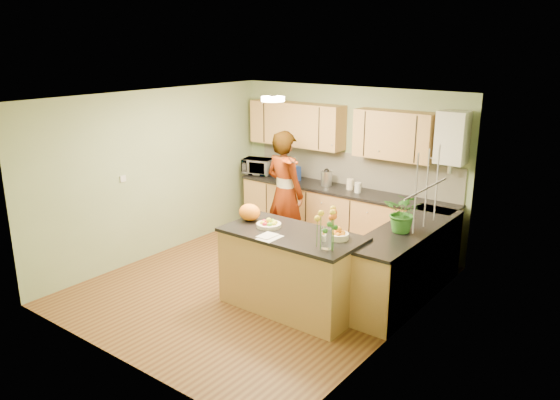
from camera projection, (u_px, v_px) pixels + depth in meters
The scene contains 28 objects.
floor at pixel (260, 285), 7.34m from camera, with size 4.50×4.50×0.00m, color #553018.
ceiling at pixel (258, 98), 6.64m from camera, with size 4.00×4.50×0.02m, color white.
wall_back at pixel (348, 165), 8.71m from camera, with size 4.00×0.02×2.50m, color gray.
wall_front at pixel (111, 247), 5.27m from camera, with size 4.00×0.02×2.50m, color gray.
wall_left at pixel (156, 174), 8.16m from camera, with size 0.02×4.50×2.50m, color gray.
wall_right at pixel (403, 227), 5.83m from camera, with size 0.02×4.50×2.50m, color gray.
back_counter at pixel (342, 218), 8.64m from camera, with size 3.64×0.62×0.94m.
right_counter at pixel (406, 263), 6.87m from camera, with size 0.62×2.24×0.94m.
splashback at pixel (353, 170), 8.65m from camera, with size 3.60×0.02×0.52m, color silver.
upper_cabinets at pixel (334, 128), 8.51m from camera, with size 3.20×0.34×0.70m.
boiler at pixel (452, 138), 7.42m from camera, with size 0.40×0.30×0.86m.
window_right at pixel (427, 188), 6.21m from camera, with size 0.01×1.30×1.05m.
light_switch at pixel (123, 179), 7.67m from camera, with size 0.02×0.09×0.09m, color silver.
ceiling_lamp at pixel (273, 99), 6.88m from camera, with size 0.30×0.30×0.07m.
peninsula_island at pixel (292, 270), 6.62m from camera, with size 1.70×0.87×0.97m.
fruit_dish at pixel (269, 223), 6.67m from camera, with size 0.30×0.30×0.11m.
orange_bowl at pixel (338, 234), 6.26m from camera, with size 0.24×0.24×0.14m.
flower_vase at pixel (327, 219), 5.90m from camera, with size 0.28×0.28×0.51m.
orange_bag at pixel (250, 212), 6.90m from camera, with size 0.29×0.24×0.22m, color orange.
papers at pixel (270, 237), 6.31m from camera, with size 0.21×0.29×0.01m, color silver.
violinist at pixel (285, 193), 8.22m from camera, with size 0.70×0.46×1.91m, color tan.
violin at pixel (287, 160), 7.78m from camera, with size 0.56×0.23×0.11m, color #571405, non-canonical shape.
microwave at pixel (258, 166), 9.43m from camera, with size 0.49×0.33×0.27m, color silver.
blue_box at pixel (290, 173), 9.04m from camera, with size 0.30×0.22×0.24m, color #213D97.
kettle at pixel (327, 178), 8.68m from camera, with size 0.17×0.17×0.32m.
jar_cream at pixel (350, 184), 8.47m from camera, with size 0.11×0.11×0.17m, color beige.
jar_white at pixel (358, 188), 8.30m from camera, with size 0.10×0.10×0.16m, color silver.
potted_plant at pixel (404, 212), 6.53m from camera, with size 0.45×0.39×0.50m, color #2D6B23.
Camera 1 is at (4.29, -5.18, 3.17)m, focal length 35.00 mm.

